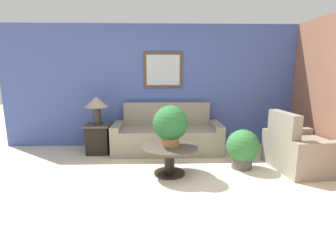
# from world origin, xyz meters

# --- Properties ---
(ground_plane) EXTENTS (20.00, 20.00, 0.00)m
(ground_plane) POSITION_xyz_m (0.00, 0.00, 0.00)
(ground_plane) COLOR beige
(wall_back) EXTENTS (7.31, 0.09, 2.60)m
(wall_back) POSITION_xyz_m (-0.00, 2.74, 1.31)
(wall_back) COLOR #42569E
(wall_back) RESTS_ON ground_plane
(wall_right) EXTENTS (0.06, 4.71, 2.60)m
(wall_right) POSITION_xyz_m (2.68, 1.36, 1.30)
(wall_right) COLOR brown
(wall_right) RESTS_ON ground_plane
(couch_main) EXTENTS (2.19, 0.89, 0.98)m
(couch_main) POSITION_xyz_m (-0.12, 2.25, 0.32)
(couch_main) COLOR gray
(couch_main) RESTS_ON ground_plane
(armchair) EXTENTS (1.01, 1.19, 0.98)m
(armchair) POSITION_xyz_m (2.10, 1.19, 0.31)
(armchair) COLOR gray
(armchair) RESTS_ON ground_plane
(coffee_table) EXTENTS (0.91, 0.91, 0.47)m
(coffee_table) POSITION_xyz_m (-0.12, 1.02, 0.34)
(coffee_table) COLOR black
(coffee_table) RESTS_ON ground_plane
(side_table) EXTENTS (0.51, 0.51, 0.60)m
(side_table) POSITION_xyz_m (-1.52, 2.17, 0.30)
(side_table) COLOR black
(side_table) RESTS_ON ground_plane
(table_lamp) EXTENTS (0.47, 0.47, 0.56)m
(table_lamp) POSITION_xyz_m (-1.52, 2.17, 1.01)
(table_lamp) COLOR #2D2823
(table_lamp) RESTS_ON side_table
(potted_plant_on_table) EXTENTS (0.55, 0.55, 0.65)m
(potted_plant_on_table) POSITION_xyz_m (-0.10, 1.02, 0.82)
(potted_plant_on_table) COLOR #9E6B42
(potted_plant_on_table) RESTS_ON coffee_table
(potted_plant_floor) EXTENTS (0.56, 0.56, 0.67)m
(potted_plant_floor) POSITION_xyz_m (1.14, 1.25, 0.36)
(potted_plant_floor) COLOR #4C4742
(potted_plant_floor) RESTS_ON ground_plane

